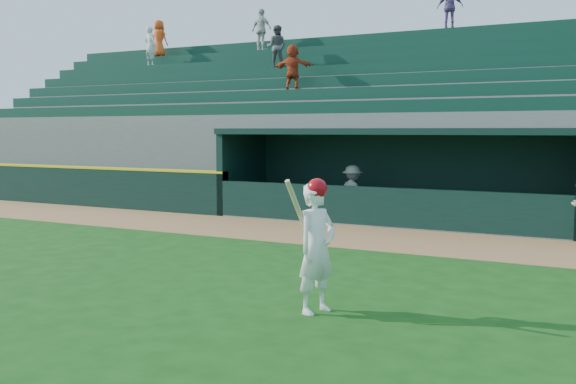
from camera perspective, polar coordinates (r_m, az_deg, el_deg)
ground at (r=10.37m, az=-4.06°, el=-7.93°), size 120.00×120.00×0.00m
warning_track at (r=14.70m, az=5.87°, el=-3.93°), size 40.00×3.00×0.01m
field_wall_left at (r=23.21m, az=-21.92°, el=0.64°), size 15.50×0.30×1.20m
wall_stripe_left at (r=23.17m, az=-21.97°, el=2.19°), size 15.50×0.32×0.06m
dugout_player_inside at (r=17.40m, az=5.75°, el=-0.04°), size 1.07×0.82×1.47m
dugout at (r=17.47m, az=9.59°, el=1.98°), size 9.40×2.80×2.46m
stands at (r=21.84m, az=13.24°, el=5.33°), size 34.50×6.25×7.54m
batter_at_plate at (r=8.47m, az=2.56°, el=-4.77°), size 0.59×0.85×1.80m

